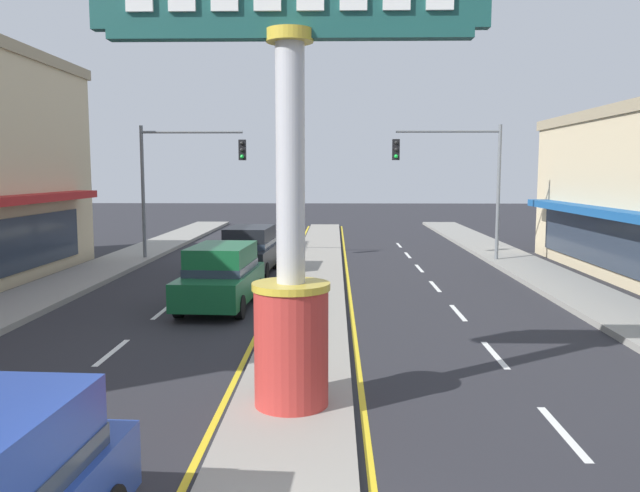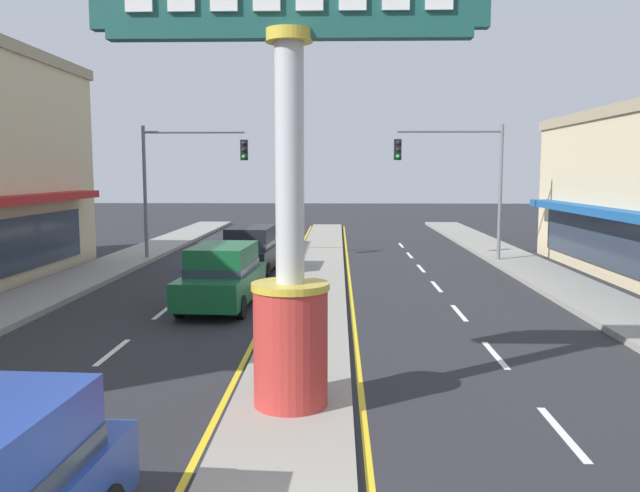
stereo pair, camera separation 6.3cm
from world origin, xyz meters
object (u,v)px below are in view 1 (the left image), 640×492
(district_sign, at_px, (290,195))
(suv_far_left_oncoming, at_px, (250,250))
(traffic_light_left_side, at_px, (180,169))
(traffic_light_right_side, at_px, (460,169))
(suv_mid_left_lane, at_px, (221,276))

(district_sign, distance_m, suv_far_left_oncoming, 15.68)
(suv_far_left_oncoming, bearing_deg, district_sign, -79.91)
(traffic_light_left_side, xyz_separation_m, traffic_light_right_side, (12.59, -0.31, 0.00))
(suv_far_left_oncoming, bearing_deg, traffic_light_right_side, 20.12)
(district_sign, xyz_separation_m, suv_far_left_oncoming, (-2.71, 15.20, -2.74))
(district_sign, bearing_deg, suv_mid_left_lane, 107.44)
(traffic_light_right_side, bearing_deg, district_sign, -108.79)
(district_sign, relative_size, traffic_light_right_side, 1.21)
(suv_far_left_oncoming, bearing_deg, suv_mid_left_lane, -90.00)
(district_sign, xyz_separation_m, suv_mid_left_lane, (-2.71, 8.61, -2.74))
(traffic_light_left_side, distance_m, suv_mid_left_lane, 11.29)
(traffic_light_left_side, bearing_deg, traffic_light_right_side, -1.40)
(traffic_light_right_side, xyz_separation_m, suv_mid_left_lane, (-9.00, -9.89, -3.26))
(traffic_light_right_side, relative_size, suv_mid_left_lane, 1.32)
(suv_far_left_oncoming, bearing_deg, traffic_light_left_side, 134.86)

